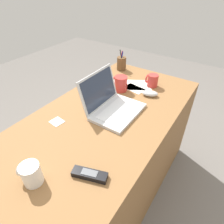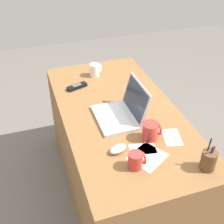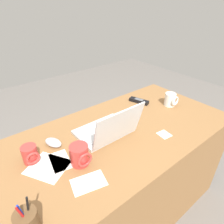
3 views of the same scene
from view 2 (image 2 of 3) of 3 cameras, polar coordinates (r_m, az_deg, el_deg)
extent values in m
plane|color=slate|center=(2.34, 1.15, -14.34)|extent=(6.00, 6.00, 0.00)
cube|color=olive|center=(2.08, 1.26, -7.89)|extent=(1.44, 0.72, 0.72)
cube|color=silver|center=(1.77, 0.40, -1.10)|extent=(0.31, 0.21, 0.02)
cube|color=silver|center=(1.77, 0.99, -0.71)|extent=(0.26, 0.11, 0.00)
cube|color=silver|center=(1.75, -1.66, -1.24)|extent=(0.09, 0.05, 0.00)
cube|color=silver|center=(1.75, 4.68, 2.59)|extent=(0.30, 0.06, 0.20)
cube|color=#283347|center=(1.75, 4.53, 2.60)|extent=(0.28, 0.05, 0.18)
ellipsoid|color=silver|center=(1.54, 1.20, -7.21)|extent=(0.09, 0.12, 0.04)
cylinder|color=#C63833|center=(1.45, 4.58, -9.44)|extent=(0.07, 0.07, 0.09)
torus|color=#C63833|center=(1.46, 6.15, -8.92)|extent=(0.06, 0.01, 0.06)
cylinder|color=white|center=(2.23, -3.42, 8.20)|extent=(0.08, 0.08, 0.09)
torus|color=white|center=(2.24, -2.32, 8.48)|extent=(0.07, 0.01, 0.07)
cylinder|color=#C63833|center=(1.62, 7.46, -3.75)|extent=(0.09, 0.09, 0.10)
torus|color=#C63833|center=(1.63, 9.08, -3.24)|extent=(0.07, 0.01, 0.07)
cube|color=black|center=(2.09, -6.86, 4.96)|extent=(0.09, 0.15, 0.02)
cube|color=#595B60|center=(2.09, -6.89, 5.26)|extent=(0.05, 0.07, 0.00)
cylinder|color=brown|center=(1.51, 18.35, -8.96)|extent=(0.08, 0.08, 0.11)
cylinder|color=#1933B2|center=(1.49, 18.63, -8.04)|extent=(0.02, 0.02, 0.13)
cylinder|color=black|center=(1.48, 18.10, -7.43)|extent=(0.02, 0.03, 0.15)
cylinder|color=red|center=(1.49, 18.83, -7.94)|extent=(0.03, 0.01, 0.13)
cube|color=white|center=(1.54, 7.12, -8.65)|extent=(0.22, 0.23, 0.00)
cube|color=white|center=(2.05, 4.50, 4.06)|extent=(0.07, 0.08, 0.00)
cube|color=white|center=(1.58, 6.03, -7.21)|extent=(0.11, 0.15, 0.00)
cube|color=white|center=(1.67, 11.65, -4.85)|extent=(0.16, 0.13, 0.00)
camera|label=1|loc=(2.16, -20.21, 23.50)|focal=31.20mm
camera|label=3|loc=(1.51, 37.91, 13.76)|focal=31.20mm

